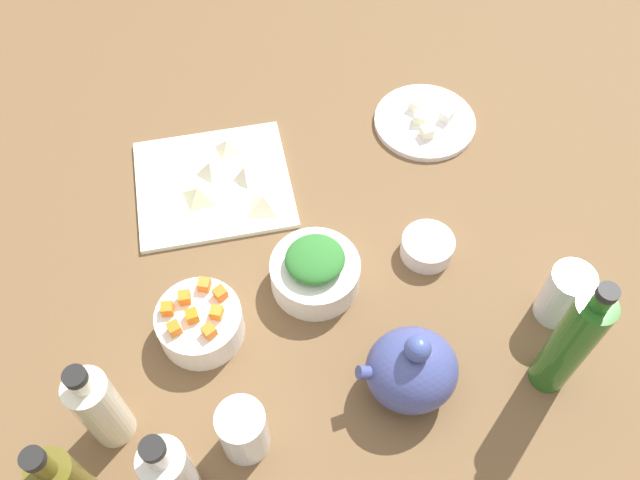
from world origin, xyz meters
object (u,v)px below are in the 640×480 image
bowl_carrots (200,324)px  bottle_2 (100,408)px  bowl_greens (315,274)px  drinking_glass_0 (243,431)px  plate_tofu (425,122)px  drinking_glass_1 (564,295)px  bottle_0 (170,473)px  bowl_small_side (427,247)px  cutting_board (213,184)px  teapot (411,369)px  bottle_3 (570,343)px

bowl_carrots → bottle_2: 20.17cm
bowl_greens → drinking_glass_0: drinking_glass_0 is taller
bottle_2 → drinking_glass_0: bearing=163.7°
plate_tofu → drinking_glass_1: bearing=102.8°
bottle_0 → bowl_small_side: bearing=-144.2°
bowl_small_side → drinking_glass_0: size_ratio=0.86×
bowl_greens → bottle_2: size_ratio=0.73×
bottle_2 → drinking_glass_0: size_ratio=1.93×
cutting_board → drinking_glass_0: (-0.61, 48.65, 4.77)cm
bowl_greens → drinking_glass_0: (14.49, 24.81, 2.38)cm
bowl_carrots → bowl_small_side: bearing=-167.9°
cutting_board → drinking_glass_0: size_ratio=2.66×
teapot → bottle_0: bearing=14.5°
bowl_greens → bottle_3: bottle_3 is taller
bowl_greens → teapot: bearing=117.9°
plate_tofu → drinking_glass_0: (42.11, 56.95, 4.67)cm
plate_tofu → bottle_0: size_ratio=1.04×
bowl_carrots → bottle_0: bearing=77.8°
bowl_carrots → bottle_0: (5.11, 23.61, 4.78)cm
plate_tofu → bottle_3: bearing=95.0°
bowl_carrots → bowl_small_side: (-39.37, -8.47, -1.13)cm
bottle_2 → drinking_glass_1: bearing=-174.3°
bowl_small_side → bottle_0: (44.47, 32.08, 5.91)cm
plate_tofu → bottle_3: (-4.79, 54.89, 11.50)cm
bowl_greens → bowl_small_side: bearing=-172.7°
plate_tofu → teapot: 55.42cm
bottle_0 → drinking_glass_0: (-10.00, -4.72, -2.53)cm
bowl_small_side → bottle_3: bottle_3 is taller
bowl_carrots → cutting_board: bearing=-98.2°
drinking_glass_0 → bowl_carrots: bearing=-75.5°
bowl_small_side → drinking_glass_0: bearing=38.4°
bowl_greens → bottle_0: 38.68cm
bowl_greens → bottle_2: bearing=30.0°
cutting_board → teapot: teapot is taller
bowl_greens → plate_tofu: bearing=-130.7°
bottle_2 → drinking_glass_1: bottle_2 is taller
teapot → drinking_glass_0: 25.69cm
bowl_carrots → drinking_glass_0: size_ratio=1.28×
bowl_greens → teapot: teapot is taller
bottle_2 → drinking_glass_1: size_ratio=1.81×
cutting_board → bottle_2: bearing=67.0°
cutting_board → bowl_carrots: (4.28, 29.76, 2.53)cm
bowl_greens → drinking_glass_0: size_ratio=1.41×
bottle_2 → drinking_glass_1: (-71.10, -7.10, -3.06)cm
cutting_board → bottle_0: bottle_0 is taller
cutting_board → bottle_3: (-47.51, 46.59, 11.60)cm
plate_tofu → teapot: (16.82, 52.52, 5.54)cm
cutting_board → teapot: size_ratio=1.82×
bottle_3 → teapot: bearing=-6.3°
bowl_small_side → drinking_glass_1: size_ratio=0.81×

